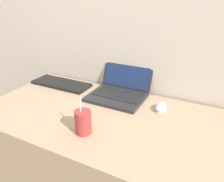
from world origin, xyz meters
The scene contains 6 objects.
wall_back centered at (0.00, 0.77, 1.25)m, with size 7.00×0.04×2.50m.
desk centered at (0.00, 0.36, 0.36)m, with size 1.48×0.73×0.72m.
laptop centered at (-0.07, 0.62, 0.76)m, with size 0.34×0.34×0.21m.
drink_cup centered at (-0.05, 0.18, 0.78)m, with size 0.08×0.08×0.17m.
computer_mouse centered at (0.21, 0.55, 0.74)m, with size 0.06×0.10×0.04m.
external_keyboard centered at (-0.52, 0.59, 0.73)m, with size 0.42×0.16×0.02m.
Camera 1 is at (0.46, -0.53, 1.33)m, focal length 35.00 mm.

